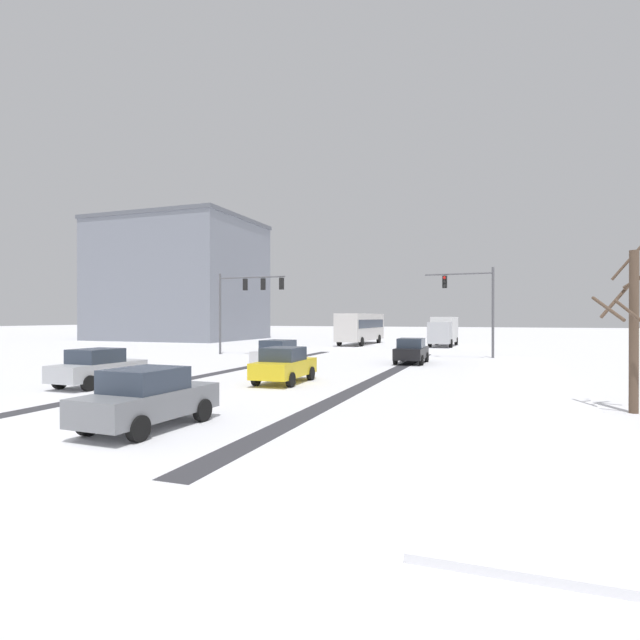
% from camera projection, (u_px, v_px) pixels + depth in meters
% --- Properties ---
extents(ground_plane, '(300.00, 300.00, 0.00)m').
position_uv_depth(ground_plane, '(26.00, 439.00, 12.17)').
color(ground_plane, white).
extents(wheel_track_left_lane, '(0.79, 33.13, 0.01)m').
position_uv_depth(wheel_track_left_lane, '(380.00, 378.00, 24.53)').
color(wheel_track_left_lane, '#38383D').
rests_on(wheel_track_left_lane, ground).
extents(wheel_track_right_lane, '(0.81, 33.13, 0.01)m').
position_uv_depth(wheel_track_right_lane, '(227.00, 371.00, 27.45)').
color(wheel_track_right_lane, '#38383D').
rests_on(wheel_track_right_lane, ground).
extents(sidewalk_kerb_right, '(4.00, 33.13, 0.12)m').
position_uv_depth(sidewalk_kerb_right, '(523.00, 387.00, 20.91)').
color(sidewalk_kerb_right, white).
rests_on(sidewalk_kerb_right, ground).
extents(traffic_signal_near_right, '(4.85, 0.40, 6.50)m').
position_uv_depth(traffic_signal_near_right, '(474.00, 298.00, 35.55)').
color(traffic_signal_near_right, '#56565B').
rests_on(traffic_signal_near_right, ground).
extents(traffic_signal_near_left, '(5.86, 0.46, 6.50)m').
position_uv_depth(traffic_signal_near_left, '(245.00, 294.00, 39.41)').
color(traffic_signal_near_left, '#56565B').
rests_on(traffic_signal_near_left, ground).
extents(car_black_lead, '(1.87, 4.12, 1.62)m').
position_uv_depth(car_black_lead, '(411.00, 351.00, 32.25)').
color(car_black_lead, black).
rests_on(car_black_lead, ground).
extents(car_white_second, '(1.99, 4.18, 1.62)m').
position_uv_depth(car_white_second, '(279.00, 353.00, 29.75)').
color(car_white_second, silver).
rests_on(car_white_second, ground).
extents(car_yellow_cab_third, '(1.92, 4.14, 1.62)m').
position_uv_depth(car_yellow_cab_third, '(284.00, 365.00, 22.59)').
color(car_yellow_cab_third, yellow).
rests_on(car_yellow_cab_third, ground).
extents(car_silver_fourth, '(1.98, 4.17, 1.62)m').
position_uv_depth(car_silver_fourth, '(98.00, 367.00, 21.48)').
color(car_silver_fourth, '#B7BABF').
rests_on(car_silver_fourth, ground).
extents(car_grey_fifth, '(1.98, 4.18, 1.62)m').
position_uv_depth(car_grey_fifth, '(148.00, 398.00, 13.32)').
color(car_grey_fifth, slate).
rests_on(car_grey_fifth, ground).
extents(bus_oncoming, '(2.83, 11.05, 3.38)m').
position_uv_depth(bus_oncoming, '(361.00, 326.00, 55.04)').
color(bus_oncoming, silver).
rests_on(bus_oncoming, ground).
extents(box_truck_delivery, '(2.46, 7.46, 3.02)m').
position_uv_depth(box_truck_delivery, '(444.00, 330.00, 51.35)').
color(box_truck_delivery, '#B7BABF').
rests_on(box_truck_delivery, ground).
extents(bare_tree_sidewalk_near, '(1.72, 2.01, 5.42)m').
position_uv_depth(bare_tree_sidewalk_near, '(632.00, 325.00, 15.48)').
color(bare_tree_sidewalk_near, brown).
rests_on(bare_tree_sidewalk_near, ground).
extents(office_building_far_left_block, '(19.93, 16.27, 16.06)m').
position_uv_depth(office_building_far_left_block, '(180.00, 280.00, 67.96)').
color(office_building_far_left_block, gray).
rests_on(office_building_far_left_block, ground).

